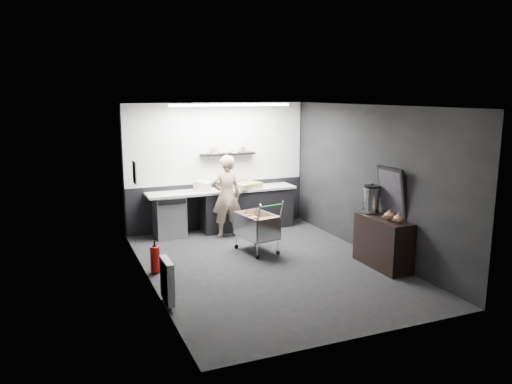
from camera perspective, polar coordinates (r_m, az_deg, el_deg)
name	(u,v)px	position (r m, az deg, el deg)	size (l,w,h in m)	color
floor	(269,266)	(8.61, 1.45, -8.43)	(5.50, 5.50, 0.00)	black
ceiling	(269,106)	(8.11, 1.54, 9.83)	(5.50, 5.50, 0.00)	white
wall_back	(217,166)	(10.79, -4.46, 2.96)	(5.50, 5.50, 0.00)	black
wall_front	(366,230)	(5.91, 12.41, -4.22)	(5.50, 5.50, 0.00)	black
wall_left	(148,198)	(7.68, -12.28, -0.66)	(5.50, 5.50, 0.00)	black
wall_right	(370,180)	(9.24, 12.90, 1.31)	(5.50, 5.50, 0.00)	black
kitchen_wall_panel	(217,143)	(10.71, -4.46, 5.59)	(3.95, 0.02, 1.70)	silver
dado_panel	(218,205)	(10.93, -4.36, -1.47)	(3.95, 0.02, 1.00)	black
floating_shelf	(228,154)	(10.70, -3.24, 4.36)	(1.20, 0.22, 0.04)	black
wall_clock	(277,127)	(11.19, 2.41, 7.40)	(0.20, 0.20, 0.03)	silver
poster	(134,172)	(8.91, -13.72, 2.21)	(0.02, 0.30, 0.40)	white
poster_red_band	(135,168)	(8.90, -13.71, 2.66)	(0.01, 0.22, 0.10)	red
radiator	(167,280)	(7.12, -10.12, -9.92)	(0.10, 0.50, 0.60)	silver
ceiling_strip	(231,105)	(9.83, -2.92, 9.90)	(2.40, 0.20, 0.04)	white
prep_counter	(229,209)	(10.69, -3.14, -1.97)	(3.20, 0.61, 0.90)	black
person	(226,196)	(10.13, -3.40, -0.49)	(0.61, 0.40, 1.69)	beige
shopping_cart	(256,228)	(9.22, 0.05, -4.08)	(0.68, 0.98, 0.97)	silver
sideboard	(383,235)	(8.71, 14.27, -4.81)	(0.48, 1.13, 1.70)	black
fire_extinguisher	(155,258)	(8.37, -11.45, -7.40)	(0.16, 0.16, 0.52)	red
cardboard_box	(246,185)	(10.68, -1.10, 0.76)	(0.57, 0.43, 0.11)	#9E7E54
pink_tub	(199,186)	(10.39, -6.59, 0.67)	(0.21, 0.21, 0.21)	silver
white_container	(206,187)	(10.38, -5.78, 0.58)	(0.20, 0.15, 0.18)	silver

